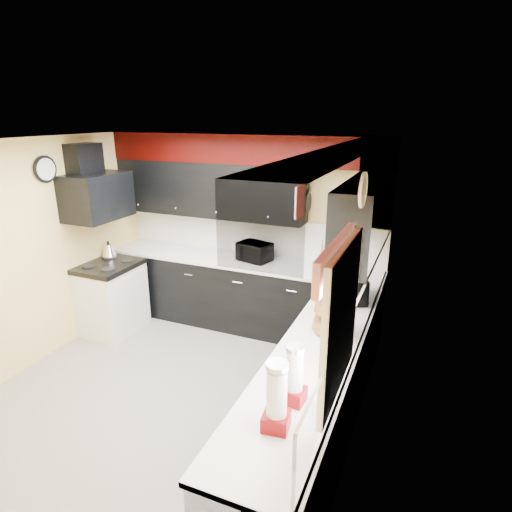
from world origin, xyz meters
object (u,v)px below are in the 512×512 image
(toaster_oven, at_px, (254,252))
(kettle, at_px, (109,251))
(microwave, at_px, (349,286))
(utensil_crock, at_px, (324,265))
(knife_block, at_px, (323,264))

(toaster_oven, bearing_deg, kettle, -148.27)
(microwave, xyz_separation_m, utensil_crock, (-0.43, 0.70, -0.06))
(knife_block, distance_m, kettle, 2.82)
(utensil_crock, distance_m, knife_block, 0.06)
(toaster_oven, height_order, knife_block, toaster_oven)
(toaster_oven, height_order, utensil_crock, toaster_oven)
(microwave, distance_m, kettle, 3.21)
(knife_block, xyz_separation_m, kettle, (-2.78, -0.49, -0.04))
(knife_block, height_order, kettle, knife_block)
(knife_block, bearing_deg, utensil_crock, 70.34)
(toaster_oven, relative_size, knife_block, 1.99)
(toaster_oven, relative_size, utensil_crock, 2.85)
(toaster_oven, relative_size, kettle, 2.18)
(utensil_crock, xyz_separation_m, knife_block, (0.00, -0.06, 0.03))
(utensil_crock, bearing_deg, knife_block, -90.00)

